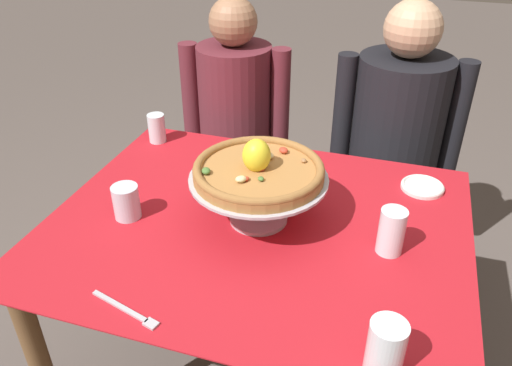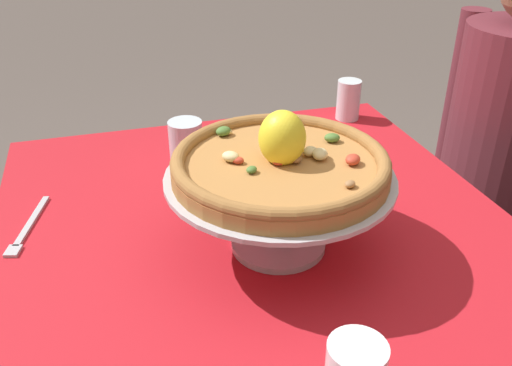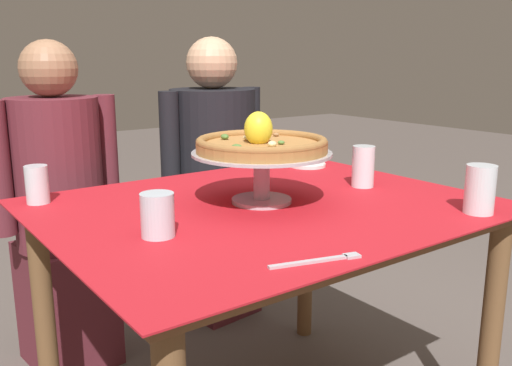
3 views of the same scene
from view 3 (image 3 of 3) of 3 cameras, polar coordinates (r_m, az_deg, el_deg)
name	(u,v)px [view 3 (image 3 of 3)]	position (r m, az deg, el deg)	size (l,w,h in m)	color
dining_table	(265,239)	(1.57, 0.97, -5.83)	(1.19, 0.98, 0.74)	brown
pizza_stand	(262,166)	(1.53, 0.67, 1.83)	(0.39, 0.39, 0.14)	#B7B7C1
pizza	(262,143)	(1.52, 0.63, 4.17)	(0.36, 0.36, 0.11)	#AD753D
water_glass_side_left	(158,217)	(1.27, -10.17, -3.49)	(0.08, 0.08, 0.10)	silver
water_glass_side_right	(363,169)	(1.76, 11.04, 1.44)	(0.07, 0.07, 0.13)	white
water_glass_back_left	(37,187)	(1.65, -21.74, -0.34)	(0.06, 0.06, 0.11)	silver
water_glass_front_right	(480,193)	(1.55, 22.19, -0.93)	(0.08, 0.08, 0.13)	white
side_plate	(307,164)	(2.07, 5.36, 1.96)	(0.13, 0.13, 0.02)	white
dinner_fork	(321,260)	(1.12, 6.72, -7.96)	(0.20, 0.07, 0.01)	#B7B7C1
diner_left	(61,219)	(2.11, -19.58, -3.50)	(0.47, 0.35, 1.20)	maroon
diner_right	(214,182)	(2.42, -4.39, 0.13)	(0.52, 0.40, 1.22)	maroon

